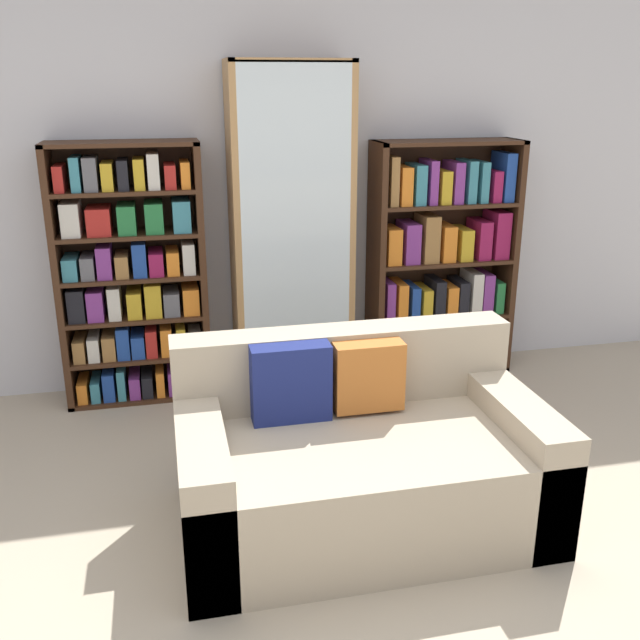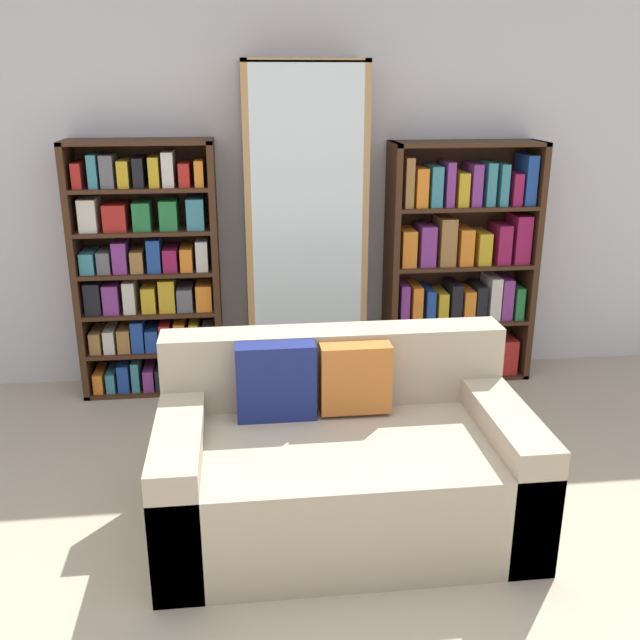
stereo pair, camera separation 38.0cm
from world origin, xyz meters
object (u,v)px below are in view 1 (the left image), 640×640
at_px(bookshelf_right, 442,264).
at_px(wine_bottle, 418,403).
at_px(couch, 359,460).
at_px(display_cabinet, 291,235).
at_px(bookshelf_left, 132,279).

relative_size(bookshelf_right, wine_bottle, 3.91).
relative_size(couch, display_cabinet, 0.79).
bearing_deg(wine_bottle, bookshelf_right, 61.84).
distance_m(bookshelf_left, wine_bottle, 1.88).
xyz_separation_m(display_cabinet, bookshelf_right, (1.03, 0.02, -0.25)).
distance_m(bookshelf_right, wine_bottle, 1.12).
height_order(display_cabinet, bookshelf_right, display_cabinet).
bearing_deg(bookshelf_left, bookshelf_right, 0.01).
relative_size(bookshelf_left, wine_bottle, 3.98).
relative_size(display_cabinet, wine_bottle, 5.11).
bearing_deg(wine_bottle, couch, -126.60).
height_order(bookshelf_right, wine_bottle, bookshelf_right).
bearing_deg(bookshelf_left, couch, -58.35).
height_order(couch, wine_bottle, couch).
bearing_deg(bookshelf_left, display_cabinet, -0.90).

